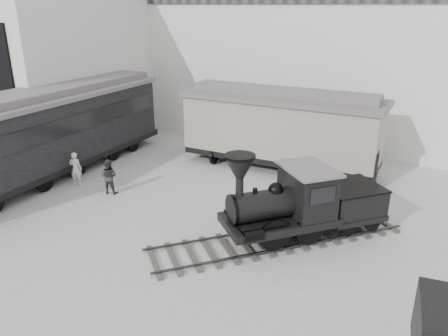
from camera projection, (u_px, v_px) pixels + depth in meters
The scene contains 8 objects.
ground at pixel (190, 272), 13.86m from camera, with size 90.00×90.00×0.00m, color #9E9E9B.
north_wall at pixel (324, 51), 24.46m from camera, with size 34.00×2.51×11.00m.
west_pavilion at pixel (68, 65), 26.72m from camera, with size 7.00×12.11×9.00m.
locomotive at pixel (298, 207), 15.49m from camera, with size 8.03×8.23×3.34m.
boxcar at pixel (281, 127), 22.03m from camera, with size 10.14×3.28×4.14m.
passenger_coach at pixel (48, 133), 20.94m from camera, with size 3.32×14.96×4.00m.
visitor_a at pixel (76, 169), 20.32m from camera, with size 0.58×0.38×1.60m, color silver.
visitor_b at pixel (109, 176), 19.41m from camera, with size 0.77×0.60×1.59m, color #2D2D2D.
Camera 1 is at (6.28, -10.08, 7.94)m, focal length 35.00 mm.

